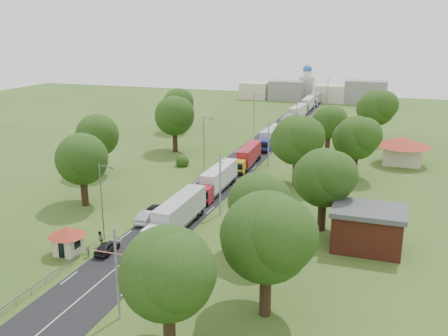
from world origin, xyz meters
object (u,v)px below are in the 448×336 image
at_px(car_lane_front, 107,248).
at_px(pedestrian_near, 129,254).
at_px(truck_0, 177,215).
at_px(car_lane_mid, 147,216).
at_px(info_sign, 283,136).
at_px(guard_booth, 67,237).
at_px(boom_barrier, 112,254).

bearing_deg(car_lane_front, pedestrian_near, 159.19).
distance_m(truck_0, car_lane_mid, 5.44).
bearing_deg(info_sign, guard_booth, -101.68).
height_order(car_lane_front, pedestrian_near, pedestrian_near).
relative_size(guard_booth, truck_0, 0.29).
height_order(info_sign, car_lane_mid, info_sign).
bearing_deg(car_lane_front, truck_0, -121.91).
bearing_deg(truck_0, car_lane_front, -119.59).
relative_size(truck_0, pedestrian_near, 7.97).
distance_m(boom_barrier, car_lane_front, 2.37).
xyz_separation_m(boom_barrier, guard_booth, (-5.84, -0.00, 1.27)).
height_order(guard_booth, info_sign, info_sign).
height_order(guard_booth, car_lane_mid, guard_booth).
bearing_deg(guard_booth, pedestrian_near, 3.69).
relative_size(truck_0, car_lane_front, 3.69).
bearing_deg(pedestrian_near, truck_0, 52.19).
bearing_deg(guard_booth, truck_0, 48.92).
bearing_deg(info_sign, boom_barrier, -96.24).
relative_size(info_sign, pedestrian_near, 2.17).
bearing_deg(pedestrian_near, guard_booth, 154.33).
bearing_deg(info_sign, truck_0, -93.61).
xyz_separation_m(car_lane_front, pedestrian_near, (3.58, -1.20, 0.25)).
relative_size(guard_booth, pedestrian_near, 2.32).
bearing_deg(car_lane_mid, info_sign, -102.94).
relative_size(boom_barrier, guard_booth, 2.10).
bearing_deg(guard_booth, info_sign, 78.32).
relative_size(boom_barrier, pedestrian_near, 4.87).
height_order(truck_0, pedestrian_near, truck_0).
distance_m(info_sign, car_lane_mid, 48.74).
xyz_separation_m(boom_barrier, truck_0, (3.44, 10.65, 1.33)).
distance_m(car_lane_mid, pedestrian_near, 12.04).
relative_size(guard_booth, info_sign, 1.07).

